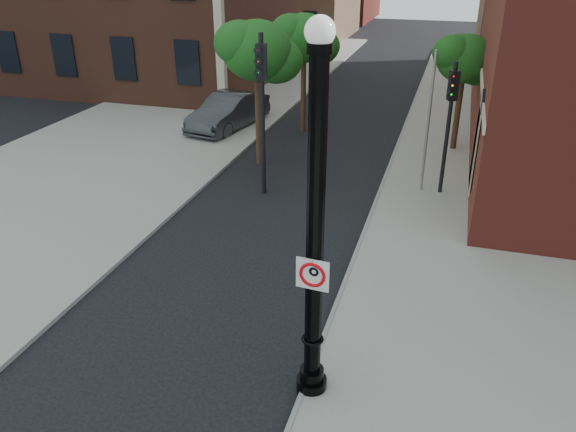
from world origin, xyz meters
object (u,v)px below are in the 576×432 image
(traffic_signal_right, at_px, (450,108))
(no_parking_sign, at_px, (313,274))
(traffic_signal_left, at_px, (262,89))
(lamppost, at_px, (315,247))
(parked_car, at_px, (229,112))

(traffic_signal_right, bearing_deg, no_parking_sign, -121.42)
(no_parking_sign, bearing_deg, traffic_signal_left, 118.49)
(lamppost, xyz_separation_m, parked_car, (-8.01, 15.53, -2.39))
(lamppost, xyz_separation_m, traffic_signal_right, (1.86, 10.42, -0.15))
(parked_car, xyz_separation_m, traffic_signal_left, (4.00, -6.68, 2.81))
(parked_car, bearing_deg, no_parking_sign, -52.91)
(lamppost, distance_m, no_parking_sign, 0.47)
(lamppost, height_order, no_parking_sign, lamppost)
(parked_car, height_order, traffic_signal_left, traffic_signal_left)
(lamppost, xyz_separation_m, traffic_signal_left, (-4.01, 8.85, 0.42))
(traffic_signal_right, bearing_deg, traffic_signal_left, 173.51)
(parked_car, xyz_separation_m, traffic_signal_right, (9.88, -5.11, 2.24))
(lamppost, relative_size, parked_car, 1.40)
(no_parking_sign, relative_size, traffic_signal_right, 0.13)
(lamppost, relative_size, traffic_signal_right, 1.53)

